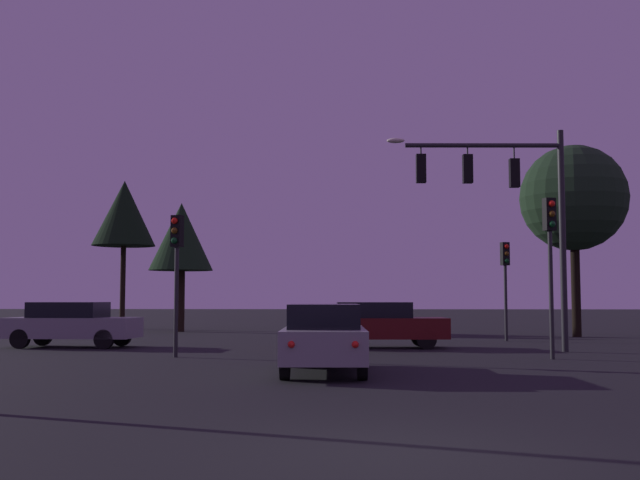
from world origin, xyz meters
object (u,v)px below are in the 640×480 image
traffic_light_corner_left (176,256)px  tree_center_horizon (574,198)px  traffic_light_corner_right (550,245)px  car_nearside_lane (324,337)px  car_crossing_right (377,324)px  tree_behind_sign (181,238)px  traffic_signal_mast_arm (508,195)px  traffic_light_median (505,270)px  tree_left_far (124,214)px  car_crossing_left (72,324)px

traffic_light_corner_left → tree_center_horizon: bearing=39.5°
traffic_light_corner_right → car_nearside_lane: size_ratio=0.96×
traffic_light_corner_left → tree_center_horizon: 19.09m
car_crossing_right → tree_behind_sign: (-9.39, 12.01, 3.88)m
traffic_signal_mast_arm → car_nearside_lane: (-5.46, -6.90, -4.07)m
traffic_signal_mast_arm → traffic_light_median: (1.09, 6.10, -2.13)m
tree_left_far → car_crossing_left: bearing=-79.1°
traffic_light_median → car_crossing_left: 16.18m
car_crossing_left → tree_left_far: 16.49m
car_crossing_right → tree_center_horizon: tree_center_horizon is taller
car_nearside_lane → traffic_light_corner_right: bearing=34.4°
traffic_signal_mast_arm → tree_center_horizon: bearing=63.4°
traffic_signal_mast_arm → tree_behind_sign: size_ratio=1.08×
traffic_light_corner_left → car_crossing_left: (-4.53, 4.19, -2.05)m
traffic_light_corner_left → traffic_light_corner_right: bearing=-1.2°
tree_left_far → car_nearside_lane: bearing=-63.6°
car_crossing_left → tree_left_far: tree_left_far is taller
traffic_signal_mast_arm → car_crossing_right: traffic_signal_mast_arm is taller
tree_center_horizon → car_nearside_lane: bearing=-121.9°
traffic_light_corner_left → traffic_light_median: bearing=38.5°
traffic_light_corner_right → traffic_light_median: size_ratio=1.15×
traffic_light_corner_right → car_crossing_right: 6.91m
traffic_light_corner_left → car_nearside_lane: size_ratio=0.88×
car_crossing_right → tree_left_far: bearing=131.3°
car_nearside_lane → traffic_light_median: bearing=63.3°
traffic_light_corner_left → traffic_light_corner_right: traffic_light_corner_right is taller
traffic_signal_mast_arm → traffic_light_corner_right: 3.33m
traffic_light_corner_right → tree_behind_sign: size_ratio=0.69×
car_nearside_lane → tree_left_far: (-11.84, 23.83, 5.44)m
tree_center_horizon → traffic_light_corner_left: bearing=-140.5°
car_nearside_lane → car_crossing_left: (-8.88, 8.54, 0.00)m
tree_left_far → traffic_light_corner_left: bearing=-69.0°
car_crossing_left → tree_behind_sign: tree_behind_sign is taller
traffic_light_corner_right → car_crossing_left: traffic_light_corner_right is taller
traffic_light_corner_left → car_crossing_right: (5.77, 4.36, -2.05)m
traffic_light_corner_left → car_nearside_lane: 6.49m
car_crossing_left → tree_behind_sign: bearing=85.7°
tree_behind_sign → car_nearside_lane: bearing=-69.0°
traffic_signal_mast_arm → traffic_light_corner_right: size_ratio=1.57×
car_crossing_left → car_crossing_right: 10.30m
traffic_signal_mast_arm → tree_center_horizon: size_ratio=0.83×
traffic_light_corner_right → tree_behind_sign: 21.78m
traffic_signal_mast_arm → car_nearside_lane: bearing=-128.3°
car_crossing_right → tree_center_horizon: (8.76, 7.63, 5.17)m
traffic_light_median → car_nearside_lane: (-6.55, -13.01, -1.94)m
traffic_signal_mast_arm → car_crossing_left: 15.00m
traffic_signal_mast_arm → tree_center_horizon: (4.72, 9.44, 1.10)m
traffic_light_corner_right → traffic_light_median: bearing=86.8°
car_crossing_left → car_crossing_right: (10.30, 0.17, -0.00)m
car_nearside_lane → car_crossing_left: same height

